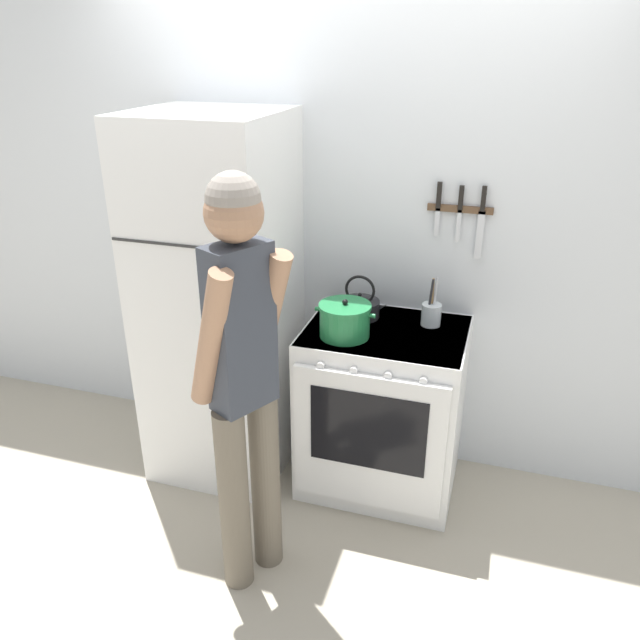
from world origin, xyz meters
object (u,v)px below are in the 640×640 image
at_px(refrigerator, 220,303).
at_px(stove_range, 381,410).
at_px(utensil_jar, 431,313).
at_px(person, 243,371).
at_px(tea_kettle, 360,305).
at_px(dutch_oven_pot, 345,320).

distance_m(refrigerator, stove_range, 0.99).
xyz_separation_m(utensil_jar, person, (-0.60, -0.91, 0.06)).
bearing_deg(person, stove_range, -0.81).
height_order(refrigerator, tea_kettle, refrigerator).
bearing_deg(stove_range, tea_kettle, 137.78).
bearing_deg(stove_range, utensil_jar, 38.12).
distance_m(stove_range, person, 1.02).
distance_m(stove_range, dutch_oven_pot, 0.56).
xyz_separation_m(dutch_oven_pot, tea_kettle, (0.01, 0.24, -0.02)).
bearing_deg(refrigerator, utensil_jar, 9.22).
height_order(stove_range, tea_kettle, tea_kettle).
relative_size(dutch_oven_pot, tea_kettle, 1.16).
relative_size(tea_kettle, utensil_jar, 1.03).
bearing_deg(person, refrigerator, 59.15).
distance_m(refrigerator, tea_kettle, 0.72).
distance_m(refrigerator, utensil_jar, 1.07).
bearing_deg(person, dutch_oven_pot, 8.36).
relative_size(tea_kettle, person, 0.14).
height_order(stove_range, utensil_jar, utensil_jar).
relative_size(refrigerator, tea_kettle, 7.52).
distance_m(dutch_oven_pot, utensil_jar, 0.45).
xyz_separation_m(dutch_oven_pot, utensil_jar, (0.37, 0.25, -0.02)).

